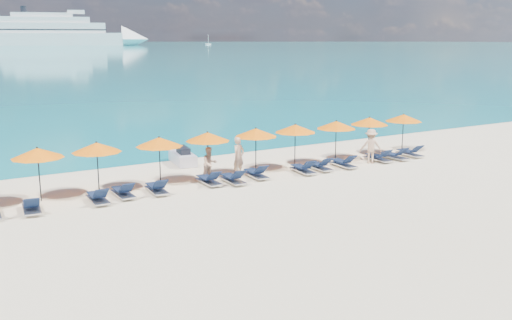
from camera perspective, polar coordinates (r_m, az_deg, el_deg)
ground at (r=23.37m, az=3.75°, el=-4.21°), size 1400.00×1400.00×0.00m
cruise_ship at (r=538.50m, az=-18.38°, el=11.92°), size 144.15×57.87×39.82m
sailboat_near at (r=605.73m, az=-16.66°, el=11.10°), size 5.80×1.93×10.63m
sailboat_far at (r=563.95m, az=-4.80°, el=11.51°), size 5.26×1.75×9.65m
jetski at (r=30.48m, az=-7.35°, el=0.30°), size 1.32×2.63×0.89m
beachgoer_a at (r=27.48m, az=-1.74°, el=0.34°), size 0.81×0.67×1.91m
beachgoer_b at (r=26.67m, az=-4.65°, el=-0.39°), size 0.83×0.55×1.60m
beachgoer_c at (r=30.95m, az=11.42°, el=1.37°), size 1.29×1.12×1.83m
umbrella_1 at (r=24.60m, az=-21.01°, el=0.66°), size 2.10×2.10×2.28m
umbrella_2 at (r=25.07m, az=-15.65°, el=1.23°), size 2.10×2.10×2.28m
umbrella_3 at (r=25.79m, az=-9.66°, el=1.80°), size 2.10×2.10×2.28m
umbrella_4 at (r=26.86m, az=-4.86°, el=2.34°), size 2.10×2.10×2.28m
umbrella_5 at (r=27.94m, az=-0.02°, el=2.76°), size 2.10×2.10×2.28m
umbrella_6 at (r=29.26m, az=3.95°, el=3.16°), size 2.10×2.10×2.28m
umbrella_7 at (r=30.72m, az=8.03°, el=3.49°), size 2.10×2.10×2.28m
umbrella_8 at (r=32.43m, az=11.28°, el=3.83°), size 2.10×2.10×2.28m
umbrella_9 at (r=34.21m, az=14.55°, el=4.10°), size 2.10×2.10×2.28m
lounger_2 at (r=23.51m, az=-21.53°, el=-4.35°), size 0.79×1.75×0.66m
lounger_3 at (r=23.99m, az=-15.52°, el=-3.62°), size 0.67×1.72×0.66m
lounger_4 at (r=24.58m, az=-13.14°, el=-3.12°), size 0.62×1.70×0.66m
lounger_5 at (r=24.90m, az=-9.89°, el=-2.78°), size 0.73×1.74×0.66m
lounger_6 at (r=26.04m, az=-4.73°, el=-1.98°), size 0.64×1.71×0.66m
lounger_7 at (r=26.19m, az=-2.30°, el=-1.86°), size 0.68×1.72×0.66m
lounger_8 at (r=27.17m, az=0.01°, el=-1.34°), size 0.72×1.73×0.66m
lounger_9 at (r=28.22m, az=4.73°, el=-0.87°), size 0.78×1.75×0.66m
lounger_10 at (r=28.94m, az=6.38°, el=-0.58°), size 0.70×1.73×0.66m
lounger_11 at (r=29.76m, az=8.74°, el=-0.30°), size 0.69×1.73×0.66m
lounger_12 at (r=31.54m, az=12.14°, el=0.28°), size 0.65×1.71×0.66m
lounger_13 at (r=32.23m, az=13.68°, el=0.45°), size 0.77×1.75×0.66m
lounger_14 at (r=33.25m, az=15.15°, el=0.73°), size 0.68×1.72×0.66m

